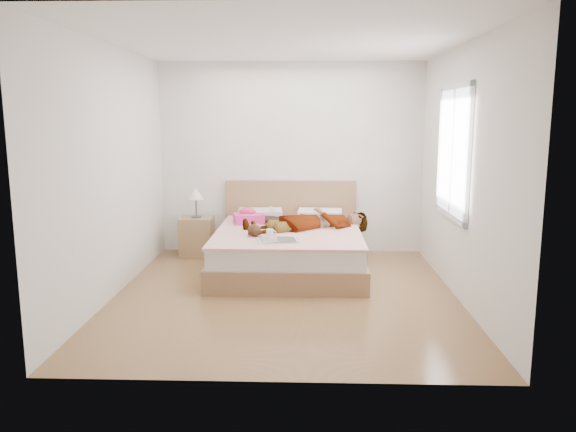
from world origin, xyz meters
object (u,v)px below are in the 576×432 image
object	(u,v)px
phone	(272,209)
plush_toy	(254,230)
magazine	(278,240)
nightstand	(197,234)
bed	(289,247)
towel	(248,217)
woman	(310,218)
coffee_mug	(270,233)

from	to	relation	value
phone	plush_toy	size ratio (longest dim) A/B	0.34
phone	magazine	world-z (taller)	phone
phone	nightstand	xyz separation A→B (m)	(-1.03, 0.12, -0.37)
magazine	plush_toy	world-z (taller)	plush_toy
bed	towel	world-z (taller)	bed
phone	woman	bearing A→B (deg)	-63.62
coffee_mug	plush_toy	xyz separation A→B (m)	(-0.19, 0.08, 0.02)
coffee_mug	plush_toy	distance (m)	0.21
woman	coffee_mug	size ratio (longest dim) A/B	13.00
towel	magazine	bearing A→B (deg)	-67.87
phone	towel	size ratio (longest dim) A/B	0.20
magazine	coffee_mug	distance (m)	0.23
plush_toy	woman	bearing A→B (deg)	39.17
woman	bed	xyz separation A→B (m)	(-0.27, -0.10, -0.35)
bed	nightstand	xyz separation A→B (m)	(-1.26, 0.62, 0.03)
bed	coffee_mug	bearing A→B (deg)	-110.54
towel	coffee_mug	bearing A→B (deg)	-68.73
bed	coffee_mug	distance (m)	0.62
magazine	plush_toy	distance (m)	0.41
magazine	coffee_mug	size ratio (longest dim) A/B	3.80
plush_toy	magazine	bearing A→B (deg)	-44.84
plush_toy	nightstand	bearing A→B (deg)	130.03
phone	bed	size ratio (longest dim) A/B	0.04
towel	plush_toy	bearing A→B (deg)	-79.23
coffee_mug	nightstand	world-z (taller)	nightstand
bed	plush_toy	distance (m)	0.65
woman	nightstand	bearing A→B (deg)	-133.75
coffee_mug	bed	bearing A→B (deg)	69.46
towel	plush_toy	xyz separation A→B (m)	(0.15, -0.79, -0.01)
towel	magazine	distance (m)	1.16
bed	towel	distance (m)	0.71
woman	towel	size ratio (longest dim) A/B	3.79
bed	coffee_mug	size ratio (longest dim) A/B	16.35
woman	towel	xyz separation A→B (m)	(-0.80, 0.26, -0.03)
phone	bed	world-z (taller)	bed
magazine	nightstand	world-z (taller)	nightstand
woman	phone	distance (m)	0.64
phone	coffee_mug	world-z (taller)	phone
phone	nightstand	distance (m)	1.10
phone	coffee_mug	bearing A→B (deg)	-112.69
towel	phone	bearing A→B (deg)	25.43
woman	plush_toy	world-z (taller)	woman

